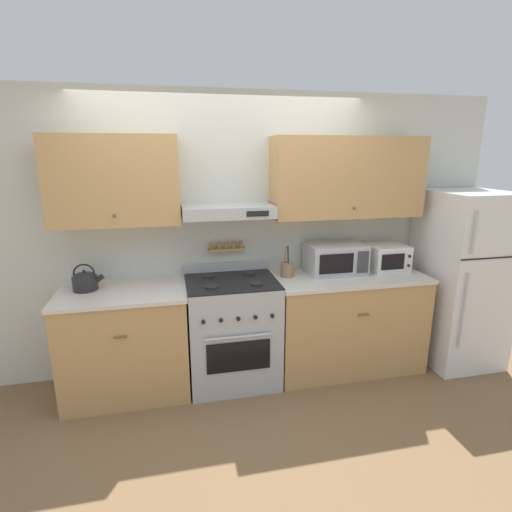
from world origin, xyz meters
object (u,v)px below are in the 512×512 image
refrigerator (460,278)px  toaster_oven (387,257)px  stove_range (232,331)px  microwave (335,258)px  utensil_crock (287,269)px  tea_kettle (85,280)px

refrigerator → toaster_oven: size_ratio=4.73×
stove_range → toaster_oven: (1.53, 0.10, 0.57)m
toaster_oven → microwave: bearing=177.9°
stove_range → microwave: microwave is taller
utensil_crock → toaster_oven: (1.00, -0.00, 0.05)m
microwave → utensil_crock: size_ratio=1.88×
toaster_oven → utensil_crock: bearing=179.9°
utensil_crock → refrigerator: bearing=-5.5°
microwave → toaster_oven: bearing=-2.1°
tea_kettle → utensil_crock: (1.73, 0.00, -0.01)m
tea_kettle → toaster_oven: size_ratio=0.72×
toaster_oven → tea_kettle: bearing=180.0°
microwave → utensil_crock: (-0.47, -0.02, -0.07)m
microwave → toaster_oven: size_ratio=1.50×
refrigerator → tea_kettle: size_ratio=6.62×
utensil_crock → tea_kettle: bearing=-180.0°
utensil_crock → stove_range: bearing=-169.2°
stove_range → tea_kettle: 1.32m
refrigerator → toaster_oven: 0.76m
refrigerator → microwave: refrigerator is taller
refrigerator → tea_kettle: (-3.44, 0.16, 0.17)m
microwave → toaster_oven: (0.52, -0.02, -0.02)m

